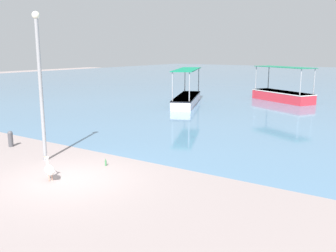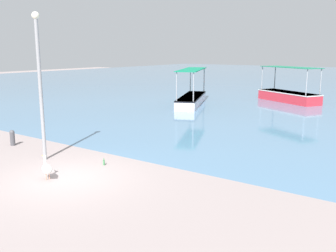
# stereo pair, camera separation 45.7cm
# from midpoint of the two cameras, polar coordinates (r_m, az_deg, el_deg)

# --- Properties ---
(ground) EXTENTS (120.00, 120.00, 0.00)m
(ground) POSITION_cam_midpoint_polar(r_m,az_deg,el_deg) (12.93, -15.56, -7.88)
(ground) COLOR gray
(fishing_boat_near_right) EXTENTS (4.14, 7.03, 2.76)m
(fishing_boat_near_right) POSITION_cam_midpoint_polar(r_m,az_deg,el_deg) (29.43, 2.43, 4.33)
(fishing_boat_near_right) COLOR white
(fishing_boat_near_right) RESTS_ON harbor_water
(fishing_boat_outer) EXTENTS (5.82, 4.33, 2.85)m
(fishing_boat_outer) POSITION_cam_midpoint_polar(r_m,az_deg,el_deg) (32.62, 16.65, 4.64)
(fishing_boat_outer) COLOR red
(fishing_boat_outer) RESTS_ON harbor_water
(pelican) EXTENTS (0.79, 0.44, 0.80)m
(pelican) POSITION_cam_midpoint_polar(r_m,az_deg,el_deg) (12.92, -18.57, -6.32)
(pelican) COLOR #E0997A
(pelican) RESTS_ON ground
(lamp_post) EXTENTS (0.28, 0.28, 5.57)m
(lamp_post) POSITION_cam_midpoint_polar(r_m,az_deg,el_deg) (14.85, -19.76, 6.75)
(lamp_post) COLOR gray
(lamp_post) RESTS_ON ground
(mooring_bollard) EXTENTS (0.22, 0.22, 0.71)m
(mooring_bollard) POSITION_cam_midpoint_polar(r_m,az_deg,el_deg) (18.01, -23.56, -1.72)
(mooring_bollard) COLOR #47474C
(mooring_bollard) RESTS_ON ground
(glass_bottle) EXTENTS (0.07, 0.07, 0.27)m
(glass_bottle) POSITION_cam_midpoint_polar(r_m,az_deg,el_deg) (14.10, -10.39, -5.57)
(glass_bottle) COLOR #3F7F4C
(glass_bottle) RESTS_ON ground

